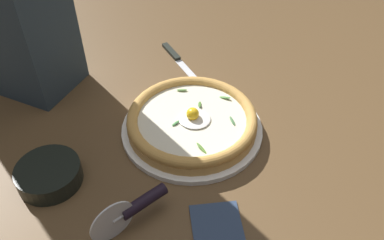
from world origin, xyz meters
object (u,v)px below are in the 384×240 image
at_px(pizza_cutter, 134,208).
at_px(table_knife, 177,59).
at_px(pizza, 192,120).
at_px(side_bowl, 49,174).
at_px(folded_napkin, 219,236).

bearing_deg(pizza_cutter, table_knife, -73.47).
relative_size(pizza, side_bowl, 2.26).
xyz_separation_m(table_knife, folded_napkin, (-0.30, 0.47, 0.00)).
distance_m(side_bowl, pizza_cutter, 0.20).
distance_m(pizza, pizza_cutter, 0.26).
xyz_separation_m(pizza, table_knife, (0.15, -0.24, -0.03)).
height_order(side_bowl, table_knife, side_bowl).
bearing_deg(pizza, pizza_cutter, 90.11).
relative_size(pizza, folded_napkin, 2.04).
relative_size(side_bowl, pizza_cutter, 0.88).
height_order(side_bowl, pizza_cutter, pizza_cutter).
xyz_separation_m(side_bowl, table_knife, (-0.05, -0.48, -0.02)).
relative_size(side_bowl, folded_napkin, 0.90).
bearing_deg(table_knife, pizza_cutter, 106.53).
height_order(table_knife, folded_napkin, table_knife).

